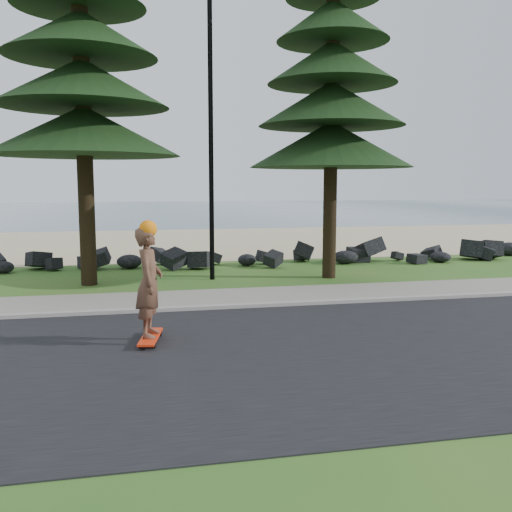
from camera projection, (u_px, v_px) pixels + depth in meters
The scene contains 10 objects.
ground at pixel (230, 301), 13.81m from camera, with size 160.00×160.00×0.00m, color #295B1C.
road at pixel (275, 354), 9.44m from camera, with size 160.00×7.00×0.02m, color black.
kerb at pixel (237, 306), 12.93m from camera, with size 160.00×0.20×0.10m, color #9F988F.
sidewalk at pixel (229, 297), 13.99m from camera, with size 160.00×2.00×0.08m, color gray.
beach_sand at pixel (181, 242), 27.87m from camera, with size 160.00×15.00×0.01m, color #CBB387.
ocean at pixel (154, 210), 63.28m from camera, with size 160.00×58.00×0.01m, color #304F5C.
seawall_boulders at pixel (203, 268), 19.24m from camera, with size 60.00×2.40×1.10m, color black, non-canonical shape.
pine_right at pixel (333, 0), 16.24m from camera, with size 4.80×4.80×12.72m.
lamp_post at pixel (211, 138), 16.39m from camera, with size 0.25×0.14×8.14m.
skateboarder at pixel (149, 282), 10.00m from camera, with size 0.58×1.20×2.17m.
Camera 1 is at (-2.22, -13.39, 2.81)m, focal length 40.00 mm.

